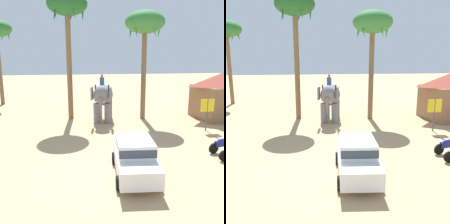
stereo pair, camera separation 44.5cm
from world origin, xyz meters
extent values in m
plane|color=tan|center=(0.00, 0.00, 0.00)|extent=(120.00, 120.00, 0.00)
cube|color=white|center=(0.64, -0.40, 0.68)|extent=(2.04, 4.23, 0.76)
cube|color=white|center=(0.65, -0.30, 1.38)|extent=(1.73, 2.22, 0.64)
cube|color=#2D3842|center=(0.65, -0.30, 1.38)|extent=(1.75, 2.25, 0.35)
cylinder|color=black|center=(1.39, -1.74, 0.30)|extent=(0.23, 0.61, 0.60)
cylinder|color=black|center=(-0.31, -1.60, 0.30)|extent=(0.23, 0.61, 0.60)
cylinder|color=black|center=(1.60, 0.79, 0.30)|extent=(0.23, 0.61, 0.60)
cylinder|color=black|center=(-0.10, 0.93, 0.30)|extent=(0.23, 0.61, 0.60)
ellipsoid|color=slate|center=(0.36, 9.73, 2.15)|extent=(2.18, 3.36, 1.70)
cylinder|color=slate|center=(0.60, 8.74, 0.80)|extent=(0.52, 0.52, 1.60)
cylinder|color=slate|center=(-0.26, 8.91, 0.80)|extent=(0.52, 0.52, 1.60)
cylinder|color=slate|center=(0.97, 10.56, 0.80)|extent=(0.52, 0.52, 1.60)
cylinder|color=slate|center=(0.11, 10.73, 0.80)|extent=(0.52, 0.52, 1.60)
ellipsoid|color=slate|center=(0.03, 8.14, 2.45)|extent=(1.28, 1.20, 1.20)
cube|color=slate|center=(0.76, 8.09, 2.50)|extent=(0.28, 0.81, 0.96)
cube|color=slate|center=(-0.65, 8.38, 2.50)|extent=(0.28, 0.81, 0.96)
cone|color=slate|center=(-0.06, 7.70, 1.45)|extent=(0.42, 0.42, 1.60)
cone|color=beige|center=(0.21, 7.70, 1.95)|extent=(0.23, 0.58, 0.21)
cone|color=beige|center=(-0.30, 7.80, 1.95)|extent=(0.23, 0.58, 0.21)
cube|color=#2D519E|center=(0.19, 8.90, 3.35)|extent=(0.38, 0.30, 0.60)
sphere|color=#8E6647|center=(0.19, 8.90, 3.77)|extent=(0.22, 0.22, 0.22)
cylinder|color=#333338|center=(0.70, 8.80, 2.80)|extent=(0.12, 0.12, 0.55)
cylinder|color=#333338|center=(-0.32, 9.00, 2.80)|extent=(0.12, 0.12, 0.55)
cylinder|color=black|center=(5.57, 0.39, 0.30)|extent=(0.60, 0.11, 0.60)
cylinder|color=black|center=(5.60, 1.47, 0.30)|extent=(0.61, 0.22, 0.60)
cube|color=navy|center=(6.18, 1.60, 0.52)|extent=(1.04, 0.41, 0.32)
ellipsoid|color=navy|center=(6.04, 1.57, 0.70)|extent=(0.48, 0.33, 0.20)
cylinder|color=black|center=(5.68, 1.49, 0.92)|extent=(0.15, 0.55, 0.04)
cylinder|color=brown|center=(-9.88, 18.26, 3.92)|extent=(0.41, 0.41, 7.84)
ellipsoid|color=#286B2D|center=(-9.88, 18.26, 8.04)|extent=(3.20, 3.20, 1.80)
cone|color=#286B2D|center=(-8.68, 18.26, 7.54)|extent=(0.40, 0.92, 1.64)
cone|color=#286B2D|center=(-9.51, 19.40, 7.54)|extent=(0.91, 0.57, 1.67)
cone|color=#286B2D|center=(-9.51, 17.12, 7.54)|extent=(0.91, 0.57, 1.67)
cylinder|color=brown|center=(3.77, 9.83, 3.86)|extent=(0.41, 0.41, 7.72)
ellipsoid|color=#337A38|center=(3.77, 9.83, 7.92)|extent=(3.20, 3.20, 1.80)
cone|color=#337A38|center=(4.97, 9.83, 7.42)|extent=(0.40, 0.92, 1.64)
cone|color=#337A38|center=(4.14, 10.97, 7.42)|extent=(0.91, 0.57, 1.67)
cone|color=#337A38|center=(2.80, 10.53, 7.42)|extent=(0.73, 0.83, 1.69)
cone|color=#337A38|center=(2.80, 9.12, 7.42)|extent=(0.73, 0.83, 1.69)
cone|color=#337A38|center=(4.14, 8.69, 7.42)|extent=(0.91, 0.57, 1.67)
cylinder|color=brown|center=(-2.33, 10.66, 4.54)|extent=(0.43, 0.43, 9.08)
ellipsoid|color=#1E5B28|center=(-2.33, 10.66, 9.28)|extent=(3.20, 3.20, 1.80)
cone|color=#1E5B28|center=(-1.13, 10.66, 8.78)|extent=(0.40, 0.92, 1.64)
cone|color=#1E5B28|center=(-1.96, 11.80, 8.78)|extent=(0.91, 0.57, 1.67)
cone|color=#1E5B28|center=(-3.30, 11.37, 8.78)|extent=(0.73, 0.83, 1.69)
cone|color=#1E5B28|center=(-3.30, 9.96, 8.78)|extent=(0.73, 0.83, 1.69)
cone|color=#1E5B28|center=(-1.96, 9.52, 8.78)|extent=(0.91, 0.57, 1.67)
cylinder|color=#4C4C51|center=(7.38, 5.69, 1.20)|extent=(0.10, 0.10, 2.40)
cube|color=yellow|center=(7.38, 5.69, 1.85)|extent=(1.00, 0.08, 0.90)
camera|label=1|loc=(-1.92, -10.87, 5.38)|focal=40.77mm
camera|label=2|loc=(-1.48, -10.92, 5.38)|focal=40.77mm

